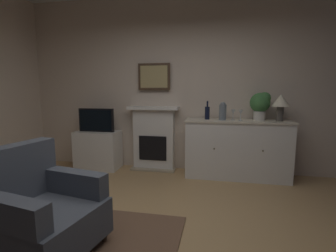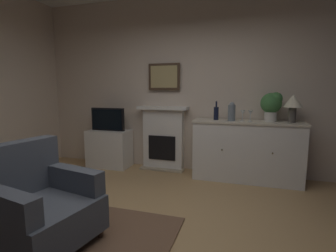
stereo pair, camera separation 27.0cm
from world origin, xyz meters
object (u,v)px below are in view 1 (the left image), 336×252
at_px(wine_glass_center, 241,113).
at_px(potted_plant_small, 261,104).
at_px(armchair, 40,211).
at_px(wine_bottle, 207,113).
at_px(vase_decorative, 223,111).
at_px(fireplace_unit, 154,138).
at_px(framed_picture, 154,77).
at_px(tv_set, 96,120).
at_px(sideboard_cabinet, 237,149).
at_px(table_lamp, 281,102).
at_px(tv_cabinet, 98,150).
at_px(wine_glass_left, 233,112).

xyz_separation_m(wine_glass_center, potted_plant_small, (0.29, 0.10, 0.13)).
bearing_deg(armchair, wine_bottle, 60.54).
xyz_separation_m(wine_glass_center, vase_decorative, (-0.27, 0.01, 0.02)).
distance_m(fireplace_unit, framed_picture, 1.05).
height_order(tv_set, potted_plant_small, potted_plant_small).
distance_m(sideboard_cabinet, potted_plant_small, 0.79).
distance_m(table_lamp, tv_cabinet, 3.09).
distance_m(wine_bottle, tv_set, 1.90).
relative_size(framed_picture, potted_plant_small, 1.28).
distance_m(fireplace_unit, tv_cabinet, 1.01).
bearing_deg(wine_glass_left, wine_bottle, 174.18).
relative_size(framed_picture, armchair, 0.59).
bearing_deg(wine_glass_left, tv_set, 179.66).
height_order(sideboard_cabinet, potted_plant_small, potted_plant_small).
bearing_deg(wine_glass_left, sideboard_cabinet, 15.44).
bearing_deg(sideboard_cabinet, armchair, -127.94).
relative_size(potted_plant_small, armchair, 0.46).
height_order(tv_set, armchair, tv_set).
relative_size(wine_glass_left, armchair, 0.18).
relative_size(sideboard_cabinet, table_lamp, 4.02).
bearing_deg(fireplace_unit, armchair, -98.62).
bearing_deg(sideboard_cabinet, vase_decorative, -168.09).
relative_size(sideboard_cabinet, wine_bottle, 5.55).
xyz_separation_m(fireplace_unit, tv_cabinet, (-0.97, -0.16, -0.22)).
bearing_deg(table_lamp, vase_decorative, -176.58).
bearing_deg(potted_plant_small, vase_decorative, -170.38).
bearing_deg(framed_picture, tv_cabinet, -167.99).
bearing_deg(wine_bottle, tv_cabinet, -179.90).
distance_m(framed_picture, wine_glass_center, 1.55).
relative_size(framed_picture, wine_glass_left, 3.33).
bearing_deg(sideboard_cabinet, potted_plant_small, 7.93).
xyz_separation_m(table_lamp, tv_cabinet, (-2.97, 0.02, -0.87)).
bearing_deg(wine_bottle, sideboard_cabinet, -2.23).
xyz_separation_m(tv_cabinet, tv_set, (-0.00, -0.02, 0.53)).
bearing_deg(fireplace_unit, potted_plant_small, -4.40).
bearing_deg(fireplace_unit, wine_bottle, -9.84).
xyz_separation_m(sideboard_cabinet, vase_decorative, (-0.24, -0.05, 0.60)).
bearing_deg(tv_cabinet, wine_bottle, 0.10).
bearing_deg(tv_set, vase_decorative, -1.13).
xyz_separation_m(table_lamp, armchair, (-2.36, -2.26, -0.82)).
bearing_deg(fireplace_unit, tv_cabinet, -170.55).
bearing_deg(table_lamp, armchair, -136.28).
xyz_separation_m(sideboard_cabinet, potted_plant_small, (0.33, 0.05, 0.71)).
relative_size(fireplace_unit, potted_plant_small, 2.56).
distance_m(wine_glass_left, vase_decorative, 0.16).
relative_size(framed_picture, tv_set, 0.89).
xyz_separation_m(tv_set, potted_plant_small, (2.69, 0.05, 0.31)).
xyz_separation_m(framed_picture, wine_bottle, (0.92, -0.20, -0.57)).
relative_size(wine_bottle, vase_decorative, 1.03).
xyz_separation_m(framed_picture, vase_decorative, (1.15, -0.27, -0.54)).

